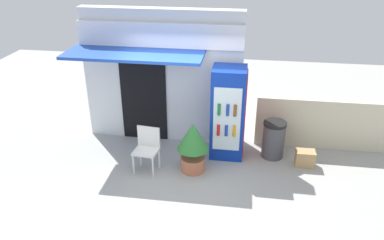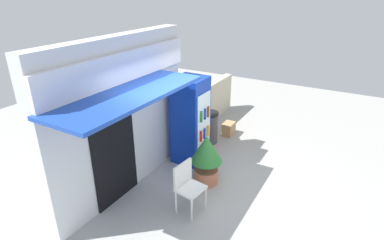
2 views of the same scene
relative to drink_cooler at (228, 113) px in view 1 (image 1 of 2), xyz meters
The scene contains 8 objects.
ground 1.70m from the drink_cooler, 131.27° to the right, with size 16.00×16.00×0.00m, color #A3A39E.
storefront_building 1.72m from the drink_cooler, 159.73° to the left, with size 3.55×1.28×2.94m.
drink_cooler is the anchor object (origin of this frame).
plastic_chair 1.79m from the drink_cooler, 151.86° to the right, with size 0.51×0.46×0.91m.
potted_plant_near_shop 1.02m from the drink_cooler, 131.11° to the right, with size 0.63×0.63×1.04m.
trash_bin 1.13m from the drink_cooler, ahead, with size 0.48×0.48×0.81m.
stone_boundary_wall 2.15m from the drink_cooler, 17.07° to the left, with size 2.86×0.21×1.13m, color beige.
cardboard_box 1.82m from the drink_cooler, ahead, with size 0.39×0.26×0.34m, color tan.
Camera 1 is at (1.21, -6.07, 4.31)m, focal length 35.57 mm.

